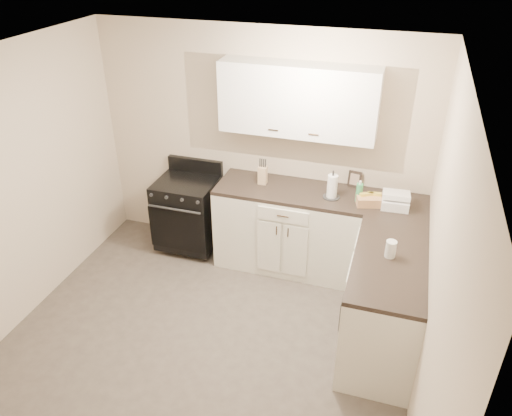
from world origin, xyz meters
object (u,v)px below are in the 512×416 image
(knife_block, at_px, (263,175))
(wicker_basket, at_px, (370,200))
(stove, at_px, (188,213))
(countertop_grill, at_px, (395,202))
(paper_towel, at_px, (332,187))

(knife_block, distance_m, wicker_basket, 1.14)
(stove, bearing_deg, countertop_grill, -0.64)
(stove, relative_size, countertop_grill, 3.08)
(wicker_basket, distance_m, countertop_grill, 0.24)
(stove, relative_size, wicker_basket, 2.97)
(wicker_basket, bearing_deg, stove, 178.63)
(knife_block, distance_m, countertop_grill, 1.37)
(stove, distance_m, countertop_grill, 2.30)
(paper_towel, distance_m, countertop_grill, 0.62)
(wicker_basket, bearing_deg, knife_block, 174.21)
(wicker_basket, bearing_deg, paper_towel, 176.10)
(wicker_basket, height_order, countertop_grill, countertop_grill)
(knife_block, distance_m, paper_towel, 0.75)
(knife_block, bearing_deg, stove, -175.88)
(stove, relative_size, knife_block, 4.10)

